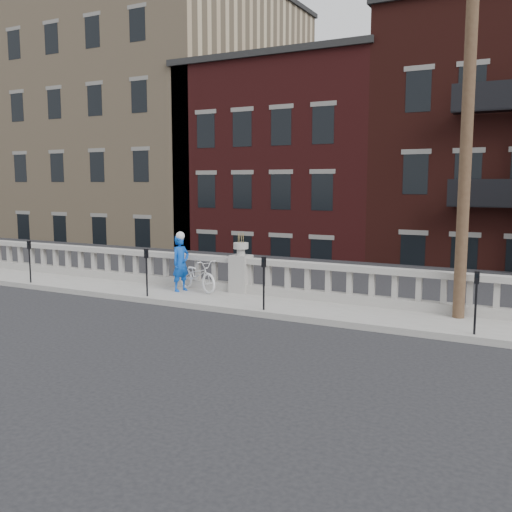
{
  "coord_description": "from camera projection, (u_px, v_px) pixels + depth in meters",
  "views": [
    {
      "loc": [
        8.18,
        -10.52,
        3.37
      ],
      "look_at": [
        0.9,
        3.2,
        1.37
      ],
      "focal_mm": 40.0,
      "sensor_mm": 36.0,
      "label": 1
    }
  ],
  "objects": [
    {
      "name": "parking_meter_e",
      "position": [
        476.0,
        295.0,
        12.07
      ],
      "size": [
        0.1,
        0.09,
        1.36
      ],
      "color": "black",
      "rests_on": "sidewalk"
    },
    {
      "name": "parking_meter_d",
      "position": [
        264.0,
        277.0,
        14.42
      ],
      "size": [
        0.1,
        0.09,
        1.36
      ],
      "color": "black",
      "rests_on": "sidewalk"
    },
    {
      "name": "cyclist",
      "position": [
        181.0,
        263.0,
        16.95
      ],
      "size": [
        0.53,
        0.69,
        1.67
      ],
      "primitive_type": "imported",
      "rotation": [
        0.0,
        0.0,
        1.34
      ],
      "color": "#0B41AE",
      "rests_on": "sidewalk"
    },
    {
      "name": "parking_meter_c",
      "position": [
        147.0,
        267.0,
        16.16
      ],
      "size": [
        0.1,
        0.09,
        1.36
      ],
      "color": "black",
      "rests_on": "sidewalk"
    },
    {
      "name": "utility_pole",
      "position": [
        468.0,
        101.0,
        13.05
      ],
      "size": [
        1.6,
        0.28,
        10.0
      ],
      "color": "#422D1E",
      "rests_on": "sidewalk"
    },
    {
      "name": "lower_level",
      "position": [
        411.0,
        195.0,
        33.04
      ],
      "size": [
        80.0,
        44.0,
        20.8
      ],
      "color": "#605E59",
      "rests_on": "ground"
    },
    {
      "name": "planter_pedestal",
      "position": [
        241.0,
        269.0,
        16.8
      ],
      "size": [
        0.55,
        0.55,
        1.76
      ],
      "color": "gray",
      "rests_on": "sidewalk"
    },
    {
      "name": "ground",
      "position": [
        159.0,
        326.0,
        13.45
      ],
      "size": [
        120.0,
        120.0,
        0.0
      ],
      "primitive_type": "plane",
      "color": "black",
      "rests_on": "ground"
    },
    {
      "name": "sidewalk",
      "position": [
        225.0,
        300.0,
        16.07
      ],
      "size": [
        32.0,
        2.2,
        0.15
      ],
      "primitive_type": "cube",
      "color": "gray",
      "rests_on": "ground"
    },
    {
      "name": "balustrade",
      "position": [
        241.0,
        276.0,
        16.83
      ],
      "size": [
        28.0,
        0.34,
        1.03
      ],
      "color": "gray",
      "rests_on": "sidewalk"
    },
    {
      "name": "parking_meter_b",
      "position": [
        29.0,
        257.0,
        18.38
      ],
      "size": [
        0.1,
        0.09,
        1.36
      ],
      "color": "black",
      "rests_on": "sidewalk"
    },
    {
      "name": "bicycle",
      "position": [
        197.0,
        275.0,
        17.0
      ],
      "size": [
        1.92,
        1.28,
        0.95
      ],
      "primitive_type": "imported",
      "rotation": [
        0.0,
        0.0,
        1.18
      ],
      "color": "white",
      "rests_on": "sidewalk"
    }
  ]
}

